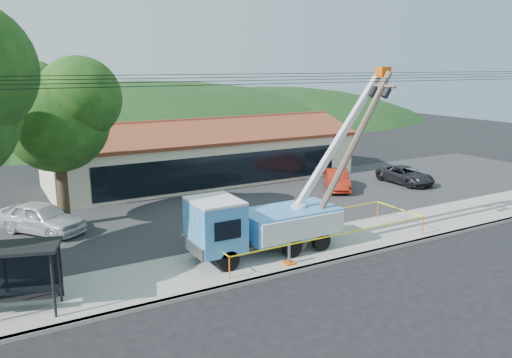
{
  "coord_description": "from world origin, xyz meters",
  "views": [
    {
      "loc": [
        -10.68,
        -14.0,
        8.44
      ],
      "look_at": [
        0.09,
        5.0,
        3.45
      ],
      "focal_mm": 35.0,
      "sensor_mm": 36.0,
      "label": 1
    }
  ],
  "objects_px": {
    "utility_truck": "(262,221)",
    "bus_shelter": "(23,262)",
    "car_dark": "(405,185)",
    "car_silver": "(44,234)",
    "leaning_pole": "(350,151)",
    "car_red": "(336,191)"
  },
  "relations": [
    {
      "from": "bus_shelter",
      "to": "car_silver",
      "type": "distance_m",
      "value": 9.03
    },
    {
      "from": "leaning_pole",
      "to": "car_dark",
      "type": "relative_size",
      "value": 1.82
    },
    {
      "from": "car_dark",
      "to": "car_silver",
      "type": "bearing_deg",
      "value": 177.31
    },
    {
      "from": "leaning_pole",
      "to": "bus_shelter",
      "type": "distance_m",
      "value": 14.39
    },
    {
      "from": "bus_shelter",
      "to": "car_dark",
      "type": "height_order",
      "value": "bus_shelter"
    },
    {
      "from": "leaning_pole",
      "to": "car_red",
      "type": "bearing_deg",
      "value": 54.01
    },
    {
      "from": "leaning_pole",
      "to": "car_silver",
      "type": "height_order",
      "value": "leaning_pole"
    },
    {
      "from": "car_silver",
      "to": "car_dark",
      "type": "bearing_deg",
      "value": -40.24
    },
    {
      "from": "leaning_pole",
      "to": "car_silver",
      "type": "distance_m",
      "value": 15.96
    },
    {
      "from": "utility_truck",
      "to": "car_dark",
      "type": "bearing_deg",
      "value": 23.19
    },
    {
      "from": "car_dark",
      "to": "leaning_pole",
      "type": "bearing_deg",
      "value": -147.02
    },
    {
      "from": "car_red",
      "to": "leaning_pole",
      "type": "bearing_deg",
      "value": -94.47
    },
    {
      "from": "car_silver",
      "to": "utility_truck",
      "type": "bearing_deg",
      "value": -81.79
    },
    {
      "from": "utility_truck",
      "to": "car_red",
      "type": "xyz_separation_m",
      "value": [
        10.58,
        7.93,
        -1.66
      ]
    },
    {
      "from": "bus_shelter",
      "to": "car_red",
      "type": "bearing_deg",
      "value": 40.51
    },
    {
      "from": "utility_truck",
      "to": "bus_shelter",
      "type": "height_order",
      "value": "utility_truck"
    },
    {
      "from": "car_silver",
      "to": "car_red",
      "type": "distance_m",
      "value": 18.8
    },
    {
      "from": "leaning_pole",
      "to": "car_silver",
      "type": "xyz_separation_m",
      "value": [
        -12.59,
        8.7,
        -4.55
      ]
    },
    {
      "from": "utility_truck",
      "to": "leaning_pole",
      "type": "distance_m",
      "value": 5.27
    },
    {
      "from": "bus_shelter",
      "to": "car_silver",
      "type": "xyz_separation_m",
      "value": [
        1.56,
        8.68,
        -1.91
      ]
    },
    {
      "from": "leaning_pole",
      "to": "car_dark",
      "type": "height_order",
      "value": "leaning_pole"
    },
    {
      "from": "utility_truck",
      "to": "car_red",
      "type": "height_order",
      "value": "utility_truck"
    }
  ]
}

